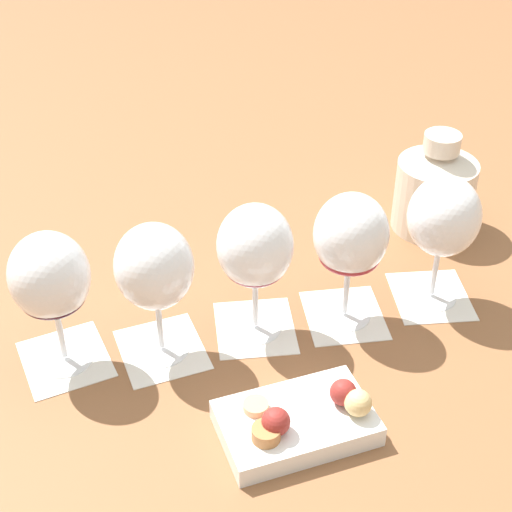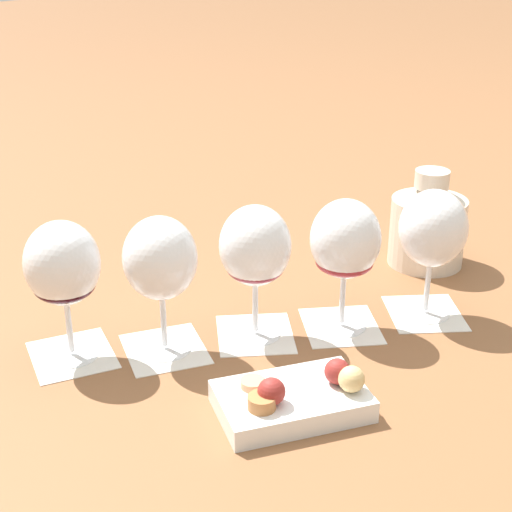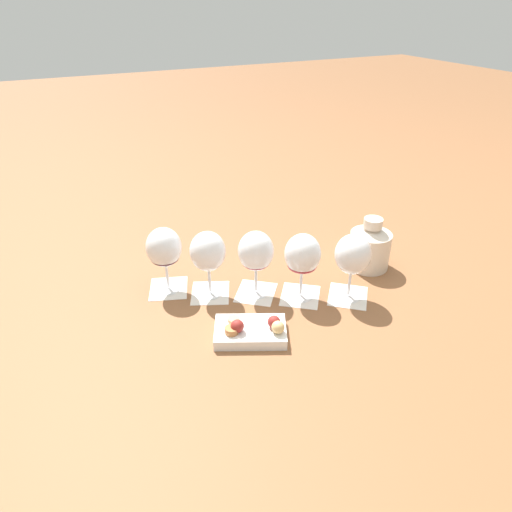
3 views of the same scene
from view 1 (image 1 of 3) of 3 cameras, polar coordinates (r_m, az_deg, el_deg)
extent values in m
plane|color=brown|center=(1.02, 0.23, -5.46)|extent=(8.00, 8.00, 0.00)
cube|color=silver|center=(1.10, 12.59, -2.86)|extent=(0.15, 0.15, 0.00)
cube|color=silver|center=(1.05, 6.42, -4.29)|extent=(0.15, 0.15, 0.00)
cube|color=silver|center=(1.02, -0.08, -5.23)|extent=(0.15, 0.15, 0.00)
cube|color=silver|center=(1.00, -6.85, -6.75)|extent=(0.14, 0.14, 0.00)
cube|color=silver|center=(1.01, -13.68, -7.29)|extent=(0.13, 0.14, 0.00)
cylinder|color=white|center=(1.10, 12.61, -2.71)|extent=(0.07, 0.07, 0.01)
cylinder|color=white|center=(1.07, 12.90, -0.98)|extent=(0.01, 0.01, 0.08)
ellipsoid|color=white|center=(1.03, 13.53, 2.82)|extent=(0.09, 0.09, 0.11)
ellipsoid|color=#D55A64|center=(1.04, 13.32, 1.57)|extent=(0.08, 0.08, 0.04)
cylinder|color=white|center=(1.05, 6.44, -4.13)|extent=(0.07, 0.07, 0.01)
cylinder|color=white|center=(1.02, 6.59, -2.35)|extent=(0.01, 0.01, 0.08)
ellipsoid|color=white|center=(0.97, 6.93, 1.59)|extent=(0.09, 0.09, 0.11)
ellipsoid|color=#9F2A34|center=(0.99, 6.80, 0.02)|extent=(0.08, 0.08, 0.03)
cylinder|color=white|center=(1.02, -0.08, -5.08)|extent=(0.07, 0.07, 0.01)
cylinder|color=white|center=(0.99, -0.08, -3.27)|extent=(0.01, 0.01, 0.08)
ellipsoid|color=white|center=(0.94, -0.09, 0.73)|extent=(0.09, 0.09, 0.11)
ellipsoid|color=maroon|center=(0.96, -0.09, -0.67)|extent=(0.08, 0.08, 0.04)
cylinder|color=white|center=(1.00, -6.87, -6.60)|extent=(0.07, 0.07, 0.01)
cylinder|color=white|center=(0.97, -7.04, -4.79)|extent=(0.01, 0.01, 0.08)
ellipsoid|color=white|center=(0.92, -7.42, -0.76)|extent=(0.09, 0.09, 0.11)
ellipsoid|color=#400818|center=(0.93, -7.30, -2.01)|extent=(0.08, 0.08, 0.04)
cylinder|color=white|center=(1.01, -13.71, -7.14)|extent=(0.07, 0.07, 0.01)
cylinder|color=white|center=(0.98, -14.05, -5.36)|extent=(0.01, 0.01, 0.08)
ellipsoid|color=white|center=(0.93, -14.80, -1.39)|extent=(0.09, 0.09, 0.11)
ellipsoid|color=black|center=(0.94, -14.53, -2.83)|extent=(0.08, 0.08, 0.04)
cylinder|color=beige|center=(1.22, 12.82, 4.33)|extent=(0.12, 0.12, 0.11)
cone|color=beige|center=(1.18, 13.23, 6.99)|extent=(0.12, 0.12, 0.02)
cylinder|color=beige|center=(1.17, 13.39, 8.00)|extent=(0.05, 0.05, 0.03)
cube|color=white|center=(0.89, 2.93, -12.03)|extent=(0.20, 0.17, 0.03)
cylinder|color=tan|center=(0.88, -0.01, -10.88)|extent=(0.03, 0.03, 0.01)
cylinder|color=#B2703D|center=(0.85, 0.74, -12.78)|extent=(0.03, 0.03, 0.02)
sphere|color=#DBB775|center=(0.88, 7.44, -10.56)|extent=(0.03, 0.03, 0.03)
sphere|color=maroon|center=(0.89, 6.36, -9.83)|extent=(0.03, 0.03, 0.03)
sphere|color=maroon|center=(0.85, 1.46, -11.95)|extent=(0.03, 0.03, 0.03)
camera|label=2|loc=(0.21, 154.09, -77.79)|focal=55.00mm
camera|label=3|loc=(0.39, 119.07, -12.83)|focal=32.00mm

